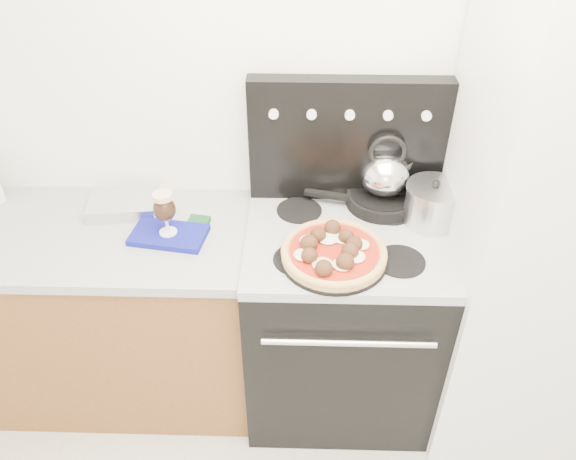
{
  "coord_description": "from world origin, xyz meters",
  "views": [
    {
      "loc": [
        -0.09,
        -0.49,
        2.22
      ],
      "look_at": [
        -0.14,
        1.05,
        1.03
      ],
      "focal_mm": 35.0,
      "sensor_mm": 36.0,
      "label": 1
    }
  ],
  "objects_px": {
    "fridge": "(539,236)",
    "stock_pot": "(432,205)",
    "skillet": "(382,199)",
    "oven_mitt": "(169,235)",
    "base_cabinet": "(86,315)",
    "tea_kettle": "(385,170)",
    "pizza_pan": "(334,258)",
    "stove_body": "(339,323)",
    "pizza": "(334,251)",
    "beer_glass": "(165,213)"
  },
  "relations": [
    {
      "from": "oven_mitt",
      "to": "tea_kettle",
      "type": "bearing_deg",
      "value": 14.69
    },
    {
      "from": "fridge",
      "to": "skillet",
      "type": "xyz_separation_m",
      "value": [
        -0.55,
        0.23,
        -0.0
      ]
    },
    {
      "from": "oven_mitt",
      "to": "pizza_pan",
      "type": "distance_m",
      "value": 0.63
    },
    {
      "from": "stove_body",
      "to": "stock_pot",
      "type": "bearing_deg",
      "value": 16.17
    },
    {
      "from": "fridge",
      "to": "pizza_pan",
      "type": "distance_m",
      "value": 0.76
    },
    {
      "from": "base_cabinet",
      "to": "pizza_pan",
      "type": "bearing_deg",
      "value": -9.06
    },
    {
      "from": "stove_body",
      "to": "pizza_pan",
      "type": "xyz_separation_m",
      "value": [
        -0.05,
        -0.14,
        0.49
      ]
    },
    {
      "from": "oven_mitt",
      "to": "stove_body",
      "type": "bearing_deg",
      "value": 0.84
    },
    {
      "from": "base_cabinet",
      "to": "beer_glass",
      "type": "bearing_deg",
      "value": -4.6
    },
    {
      "from": "pizza",
      "to": "tea_kettle",
      "type": "height_order",
      "value": "tea_kettle"
    },
    {
      "from": "pizza_pan",
      "to": "fridge",
      "type": "bearing_deg",
      "value": 8.85
    },
    {
      "from": "oven_mitt",
      "to": "tea_kettle",
      "type": "relative_size",
      "value": 1.29
    },
    {
      "from": "stove_body",
      "to": "tea_kettle",
      "type": "bearing_deg",
      "value": 53.67
    },
    {
      "from": "skillet",
      "to": "oven_mitt",
      "type": "bearing_deg",
      "value": -165.31
    },
    {
      "from": "beer_glass",
      "to": "tea_kettle",
      "type": "bearing_deg",
      "value": 14.69
    },
    {
      "from": "stove_body",
      "to": "tea_kettle",
      "type": "relative_size",
      "value": 4.08
    },
    {
      "from": "fridge",
      "to": "oven_mitt",
      "type": "distance_m",
      "value": 1.37
    },
    {
      "from": "base_cabinet",
      "to": "fridge",
      "type": "xyz_separation_m",
      "value": [
        1.8,
        -0.05,
        0.52
      ]
    },
    {
      "from": "beer_glass",
      "to": "skillet",
      "type": "distance_m",
      "value": 0.85
    },
    {
      "from": "stove_body",
      "to": "beer_glass",
      "type": "relative_size",
      "value": 4.89
    },
    {
      "from": "fridge",
      "to": "pizza_pan",
      "type": "bearing_deg",
      "value": -171.15
    },
    {
      "from": "stove_body",
      "to": "stock_pot",
      "type": "height_order",
      "value": "stock_pot"
    },
    {
      "from": "pizza_pan",
      "to": "stock_pot",
      "type": "xyz_separation_m",
      "value": [
        0.38,
        0.24,
        0.07
      ]
    },
    {
      "from": "oven_mitt",
      "to": "pizza",
      "type": "relative_size",
      "value": 0.75
    },
    {
      "from": "beer_glass",
      "to": "stock_pot",
      "type": "xyz_separation_m",
      "value": [
        1.0,
        0.1,
        -0.02
      ]
    },
    {
      "from": "skillet",
      "to": "tea_kettle",
      "type": "xyz_separation_m",
      "value": [
        0.0,
        0.0,
        0.13
      ]
    },
    {
      "from": "oven_mitt",
      "to": "stock_pot",
      "type": "bearing_deg",
      "value": 5.97
    },
    {
      "from": "oven_mitt",
      "to": "fridge",
      "type": "bearing_deg",
      "value": -0.63
    },
    {
      "from": "stove_body",
      "to": "base_cabinet",
      "type": "bearing_deg",
      "value": 178.7
    },
    {
      "from": "fridge",
      "to": "oven_mitt",
      "type": "relative_size",
      "value": 6.82
    },
    {
      "from": "oven_mitt",
      "to": "stock_pot",
      "type": "height_order",
      "value": "stock_pot"
    },
    {
      "from": "fridge",
      "to": "pizza_pan",
      "type": "height_order",
      "value": "fridge"
    },
    {
      "from": "pizza",
      "to": "stock_pot",
      "type": "xyz_separation_m",
      "value": [
        0.38,
        0.24,
        0.04
      ]
    },
    {
      "from": "skillet",
      "to": "tea_kettle",
      "type": "bearing_deg",
      "value": 0.0
    },
    {
      "from": "base_cabinet",
      "to": "pizza",
      "type": "xyz_separation_m",
      "value": [
        1.05,
        -0.17,
        0.53
      ]
    },
    {
      "from": "pizza",
      "to": "beer_glass",
      "type": "bearing_deg",
      "value": 167.86
    },
    {
      "from": "beer_glass",
      "to": "skillet",
      "type": "relative_size",
      "value": 0.63
    },
    {
      "from": "pizza_pan",
      "to": "stove_body",
      "type": "bearing_deg",
      "value": 69.0
    },
    {
      "from": "stock_pot",
      "to": "pizza_pan",
      "type": "bearing_deg",
      "value": -148.07
    },
    {
      "from": "stove_body",
      "to": "fridge",
      "type": "height_order",
      "value": "fridge"
    },
    {
      "from": "base_cabinet",
      "to": "stove_body",
      "type": "bearing_deg",
      "value": -1.3
    },
    {
      "from": "stove_body",
      "to": "skillet",
      "type": "distance_m",
      "value": 0.57
    },
    {
      "from": "fridge",
      "to": "stock_pot",
      "type": "height_order",
      "value": "fridge"
    },
    {
      "from": "stove_body",
      "to": "skillet",
      "type": "relative_size",
      "value": 3.07
    },
    {
      "from": "base_cabinet",
      "to": "stock_pot",
      "type": "bearing_deg",
      "value": 2.77
    },
    {
      "from": "base_cabinet",
      "to": "tea_kettle",
      "type": "relative_size",
      "value": 6.72
    },
    {
      "from": "skillet",
      "to": "stove_body",
      "type": "bearing_deg",
      "value": -126.33
    },
    {
      "from": "fridge",
      "to": "skillet",
      "type": "bearing_deg",
      "value": 157.2
    },
    {
      "from": "base_cabinet",
      "to": "pizza_pan",
      "type": "distance_m",
      "value": 1.17
    },
    {
      "from": "base_cabinet",
      "to": "stock_pot",
      "type": "xyz_separation_m",
      "value": [
        1.43,
        0.07,
        0.57
      ]
    }
  ]
}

